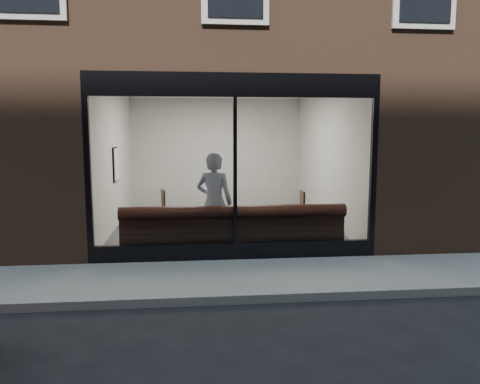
{
  "coord_description": "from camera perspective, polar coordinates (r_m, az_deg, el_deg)",
  "views": [
    {
      "loc": [
        -0.73,
        -5.88,
        2.23
      ],
      "look_at": [
        0.12,
        2.4,
        1.15
      ],
      "focal_mm": 35.0,
      "sensor_mm": 36.0,
      "label": 1
    }
  ],
  "objects": [
    {
      "name": "cafe_wall_left",
      "position": [
        11.04,
        -15.07,
        3.89
      ],
      "size": [
        0.0,
        6.0,
        6.0
      ],
      "primitive_type": "plane",
      "rotation": [
        1.57,
        0.0,
        1.57
      ],
      "color": "beige",
      "rests_on": "ground"
    },
    {
      "name": "cafe_wall_back",
      "position": [
        13.91,
        -2.88,
        4.8
      ],
      "size": [
        5.0,
        0.0,
        5.0
      ],
      "primitive_type": "plane",
      "rotation": [
        1.57,
        0.0,
        0.0
      ],
      "color": "beige",
      "rests_on": "ground"
    },
    {
      "name": "person",
      "position": [
        8.63,
        -3.16,
        -1.28
      ],
      "size": [
        0.79,
        0.65,
        1.86
      ],
      "primitive_type": "imported",
      "rotation": [
        0.0,
        0.0,
        2.8
      ],
      "color": "#A1B4DA",
      "rests_on": "cafe_floor"
    },
    {
      "name": "wall_poster",
      "position": [
        11.04,
        -14.85,
        3.27
      ],
      "size": [
        0.02,
        0.55,
        0.73
      ],
      "primitive_type": "cube",
      "color": "white",
      "rests_on": "cafe_wall_left"
    },
    {
      "name": "storefront_header",
      "position": [
        8.0,
        -0.62,
        12.93
      ],
      "size": [
        5.0,
        0.1,
        0.4
      ],
      "primitive_type": "cube",
      "color": "black",
      "rests_on": "host_building_upper"
    },
    {
      "name": "cafe_floor",
      "position": [
        11.13,
        -2.0,
        -4.05
      ],
      "size": [
        6.0,
        6.0,
        0.0
      ],
      "primitive_type": "plane",
      "color": "#2D2D30",
      "rests_on": "ground"
    },
    {
      "name": "cafe_wall_right",
      "position": [
        11.37,
        10.61,
        4.11
      ],
      "size": [
        0.0,
        6.0,
        6.0
      ],
      "primitive_type": "plane",
      "rotation": [
        1.57,
        0.0,
        -1.57
      ],
      "color": "beige",
      "rests_on": "ground"
    },
    {
      "name": "sidewalk_near",
      "position": [
        7.27,
        0.18,
        -10.4
      ],
      "size": [
        40.0,
        2.0,
        0.01
      ],
      "primitive_type": "cube",
      "color": "gray",
      "rests_on": "ground"
    },
    {
      "name": "cafe_chair_left",
      "position": [
        10.54,
        -10.32,
        -3.59
      ],
      "size": [
        0.48,
        0.48,
        0.04
      ],
      "primitive_type": "cube",
      "rotation": [
        0.0,
        0.0,
        3.34
      ],
      "color": "#322013",
      "rests_on": "cafe_floor"
    },
    {
      "name": "storefront_glass",
      "position": [
        7.97,
        -0.59,
        2.51
      ],
      "size": [
        4.8,
        0.0,
        4.8
      ],
      "primitive_type": "plane",
      "rotation": [
        1.57,
        0.0,
        0.0
      ],
      "color": "white",
      "rests_on": "storefront_kick"
    },
    {
      "name": "ground",
      "position": [
        6.33,
        1.17,
        -13.2
      ],
      "size": [
        120.0,
        120.0,
        0.0
      ],
      "primitive_type": "plane",
      "color": "black",
      "rests_on": "ground"
    },
    {
      "name": "host_building_pier_right",
      "position": [
        14.6,
        12.03,
        4.78
      ],
      "size": [
        2.5,
        12.0,
        3.2
      ],
      "primitive_type": "cube",
      "color": "brown",
      "rests_on": "ground"
    },
    {
      "name": "cafe_chair_right",
      "position": [
        10.26,
        6.52,
        -3.82
      ],
      "size": [
        0.44,
        0.44,
        0.04
      ],
      "primitive_type": "cube",
      "rotation": [
        0.0,
        0.0,
        3.11
      ],
      "color": "#322013",
      "rests_on": "cafe_floor"
    },
    {
      "name": "kerb_near",
      "position": [
        6.27,
        1.23,
        -12.85
      ],
      "size": [
        40.0,
        0.1,
        0.12
      ],
      "primitive_type": "cube",
      "color": "gray",
      "rests_on": "ground"
    },
    {
      "name": "cafe_table_left",
      "position": [
        9.01,
        -4.96,
        -2.14
      ],
      "size": [
        0.83,
        0.83,
        0.04
      ],
      "primitive_type": "cube",
      "rotation": [
        0.0,
        0.0,
        0.33
      ],
      "color": "#322013",
      "rests_on": "cafe_floor"
    },
    {
      "name": "cafe_ceiling",
      "position": [
        10.95,
        -2.08,
        12.44
      ],
      "size": [
        6.0,
        6.0,
        0.0
      ],
      "primitive_type": "plane",
      "rotation": [
        3.14,
        0.0,
        0.0
      ],
      "color": "white",
      "rests_on": "host_building_upper"
    },
    {
      "name": "storefront_mullion",
      "position": [
        8.0,
        -0.61,
        2.53
      ],
      "size": [
        0.06,
        0.1,
        2.5
      ],
      "primitive_type": "cube",
      "color": "black",
      "rests_on": "storefront_kick"
    },
    {
      "name": "host_building_pier_left",
      "position": [
        14.22,
        -18.19,
        4.5
      ],
      "size": [
        2.5,
        12.0,
        3.2
      ],
      "primitive_type": "cube",
      "color": "brown",
      "rests_on": "ground"
    },
    {
      "name": "cafe_table_right",
      "position": [
        9.27,
        6.73,
        -1.89
      ],
      "size": [
        0.67,
        0.67,
        0.03
      ],
      "primitive_type": "cube",
      "rotation": [
        0.0,
        0.0,
        -0.28
      ],
      "color": "#322013",
      "rests_on": "cafe_floor"
    },
    {
      "name": "host_building_backfill",
      "position": [
        16.91,
        -3.42,
        5.26
      ],
      "size": [
        5.0,
        6.0,
        3.2
      ],
      "primitive_type": "cube",
      "color": "brown",
      "rests_on": "ground"
    },
    {
      "name": "banquette",
      "position": [
        8.6,
        -0.84,
        -6.07
      ],
      "size": [
        4.0,
        0.55,
        0.45
      ],
      "primitive_type": "cube",
      "color": "black",
      "rests_on": "cafe_floor"
    },
    {
      "name": "storefront_kick",
      "position": [
        8.23,
        -0.59,
        -7.22
      ],
      "size": [
        5.0,
        0.1,
        0.3
      ],
      "primitive_type": "cube",
      "color": "black",
      "rests_on": "ground"
    }
  ]
}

